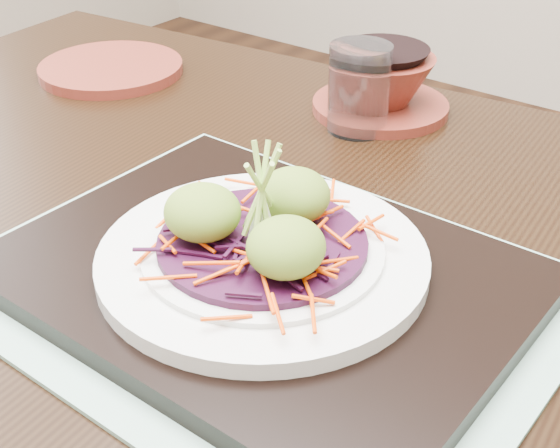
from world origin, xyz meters
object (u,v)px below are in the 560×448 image
Objects in this scene: serving_tray at (263,275)px; terracotta_bowl_set at (382,87)px; water_glass at (359,88)px; white_plate at (263,257)px; terracotta_side_plate at (111,69)px; dining_table at (260,338)px.

terracotta_bowl_set is at bearing 107.32° from serving_tray.
water_glass is 0.06m from terracotta_bowl_set.
white_plate is at bearing 0.00° from serving_tray.
serving_tray is at bearing 0.00° from white_plate.
terracotta_bowl_set reaches higher than terracotta_side_plate.
dining_table is at bearing -26.48° from terracotta_side_plate.
terracotta_bowl_set is (0.31, 0.10, 0.02)m from terracotta_side_plate.
terracotta_side_plate is (-0.41, 0.22, -0.02)m from white_plate.
serving_tray reaches higher than dining_table.
terracotta_side_plate is at bearing 150.97° from white_plate.
dining_table is at bearing -78.21° from terracotta_bowl_set.
dining_table is at bearing 132.87° from serving_tray.
serving_tray is (0.04, -0.04, 0.10)m from dining_table.
serving_tray is at bearing -52.90° from dining_table.
white_plate reaches higher than terracotta_side_plate.
dining_table is 7.21× the size of terracotta_bowl_set.
serving_tray is 0.02m from white_plate.
terracotta_bowl_set reaches higher than serving_tray.
white_plate is at bearing -71.10° from water_glass.
white_plate is (0.00, 0.00, 0.02)m from serving_tray.
terracotta_bowl_set reaches higher than dining_table.
white_plate is 1.39× the size of terracotta_bowl_set.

